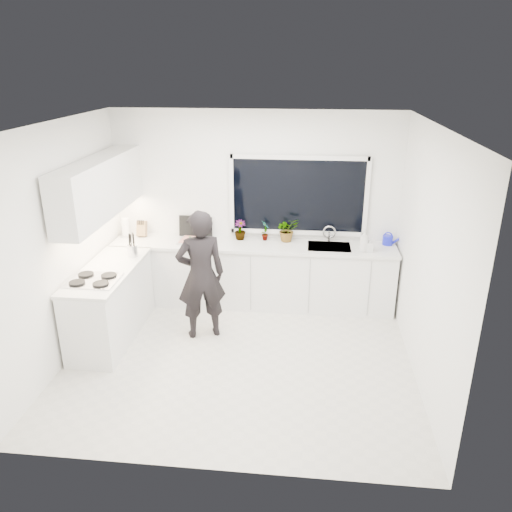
# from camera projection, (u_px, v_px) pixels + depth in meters

# --- Properties ---
(floor) EXTENTS (4.00, 3.50, 0.02)m
(floor) POSITION_uv_depth(u_px,v_px,m) (239.00, 359.00, 5.92)
(floor) COLOR beige
(floor) RESTS_ON ground
(wall_back) EXTENTS (4.00, 0.02, 2.70)m
(wall_back) POSITION_uv_depth(u_px,v_px,m) (255.00, 208.00, 7.05)
(wall_back) COLOR white
(wall_back) RESTS_ON ground
(wall_left) EXTENTS (0.02, 3.50, 2.70)m
(wall_left) POSITION_uv_depth(u_px,v_px,m) (62.00, 245.00, 5.62)
(wall_left) COLOR white
(wall_left) RESTS_ON ground
(wall_right) EXTENTS (0.02, 3.50, 2.70)m
(wall_right) POSITION_uv_depth(u_px,v_px,m) (428.00, 259.00, 5.22)
(wall_right) COLOR white
(wall_right) RESTS_ON ground
(ceiling) EXTENTS (4.00, 3.50, 0.02)m
(ceiling) POSITION_uv_depth(u_px,v_px,m) (236.00, 123.00, 4.93)
(ceiling) COLOR white
(ceiling) RESTS_ON wall_back
(window) EXTENTS (1.80, 0.02, 1.00)m
(window) POSITION_uv_depth(u_px,v_px,m) (298.00, 196.00, 6.89)
(window) COLOR black
(window) RESTS_ON wall_back
(base_cabinets_back) EXTENTS (3.92, 0.58, 0.88)m
(base_cabinets_back) POSITION_uv_depth(u_px,v_px,m) (253.00, 275.00, 7.10)
(base_cabinets_back) COLOR white
(base_cabinets_back) RESTS_ON floor
(base_cabinets_left) EXTENTS (0.58, 1.60, 0.88)m
(base_cabinets_left) POSITION_uv_depth(u_px,v_px,m) (111.00, 304.00, 6.25)
(base_cabinets_left) COLOR white
(base_cabinets_left) RESTS_ON floor
(countertop_back) EXTENTS (3.94, 0.62, 0.04)m
(countertop_back) POSITION_uv_depth(u_px,v_px,m) (253.00, 245.00, 6.92)
(countertop_back) COLOR silver
(countertop_back) RESTS_ON base_cabinets_back
(countertop_left) EXTENTS (0.62, 1.60, 0.04)m
(countertop_left) POSITION_uv_depth(u_px,v_px,m) (107.00, 271.00, 6.08)
(countertop_left) COLOR silver
(countertop_left) RESTS_ON base_cabinets_left
(upper_cabinets) EXTENTS (0.34, 2.10, 0.70)m
(upper_cabinets) POSITION_uv_depth(u_px,v_px,m) (100.00, 187.00, 6.07)
(upper_cabinets) COLOR white
(upper_cabinets) RESTS_ON wall_left
(sink) EXTENTS (0.58, 0.42, 0.14)m
(sink) POSITION_uv_depth(u_px,v_px,m) (329.00, 250.00, 6.84)
(sink) COLOR silver
(sink) RESTS_ON countertop_back
(faucet) EXTENTS (0.03, 0.03, 0.22)m
(faucet) POSITION_uv_depth(u_px,v_px,m) (329.00, 234.00, 6.96)
(faucet) COLOR silver
(faucet) RESTS_ON countertop_back
(stovetop) EXTENTS (0.56, 0.48, 0.03)m
(stovetop) POSITION_uv_depth(u_px,v_px,m) (93.00, 280.00, 5.74)
(stovetop) COLOR black
(stovetop) RESTS_ON countertop_left
(person) EXTENTS (0.71, 0.59, 1.66)m
(person) POSITION_uv_depth(u_px,v_px,m) (201.00, 275.00, 6.13)
(person) COLOR black
(person) RESTS_ON floor
(pizza_tray) EXTENTS (0.48, 0.37, 0.03)m
(pizza_tray) POSITION_uv_depth(u_px,v_px,m) (196.00, 241.00, 6.97)
(pizza_tray) COLOR silver
(pizza_tray) RESTS_ON countertop_back
(pizza) EXTENTS (0.44, 0.33, 0.01)m
(pizza) POSITION_uv_depth(u_px,v_px,m) (196.00, 240.00, 6.96)
(pizza) COLOR #B33317
(pizza) RESTS_ON pizza_tray
(watering_can) EXTENTS (0.18, 0.18, 0.13)m
(watering_can) POSITION_uv_depth(u_px,v_px,m) (388.00, 240.00, 6.86)
(watering_can) COLOR #161BD0
(watering_can) RESTS_ON countertop_back
(paper_towel_roll) EXTENTS (0.14, 0.14, 0.26)m
(paper_towel_roll) POSITION_uv_depth(u_px,v_px,m) (126.00, 228.00, 7.15)
(paper_towel_roll) COLOR silver
(paper_towel_roll) RESTS_ON countertop_back
(knife_block) EXTENTS (0.13, 0.10, 0.22)m
(knife_block) POSITION_uv_depth(u_px,v_px,m) (142.00, 229.00, 7.17)
(knife_block) COLOR olive
(knife_block) RESTS_ON countertop_back
(utensil_crock) EXTENTS (0.14, 0.14, 0.16)m
(utensil_crock) POSITION_uv_depth(u_px,v_px,m) (133.00, 251.00, 6.44)
(utensil_crock) COLOR silver
(utensil_crock) RESTS_ON countertop_left
(picture_frame_large) EXTENTS (0.22, 0.06, 0.28)m
(picture_frame_large) POSITION_uv_depth(u_px,v_px,m) (205.00, 227.00, 7.17)
(picture_frame_large) COLOR black
(picture_frame_large) RESTS_ON countertop_back
(picture_frame_small) EXTENTS (0.25, 0.02, 0.30)m
(picture_frame_small) POSITION_uv_depth(u_px,v_px,m) (188.00, 226.00, 7.19)
(picture_frame_small) COLOR black
(picture_frame_small) RESTS_ON countertop_back
(herb_plants) EXTENTS (0.96, 0.37, 0.34)m
(herb_plants) POSITION_uv_depth(u_px,v_px,m) (276.00, 230.00, 6.98)
(herb_plants) COLOR #26662D
(herb_plants) RESTS_ON countertop_back
(soap_bottles) EXTENTS (0.20, 0.15, 0.31)m
(soap_bottles) POSITION_uv_depth(u_px,v_px,m) (366.00, 242.00, 6.58)
(soap_bottles) COLOR #D8BF66
(soap_bottles) RESTS_ON countertop_back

